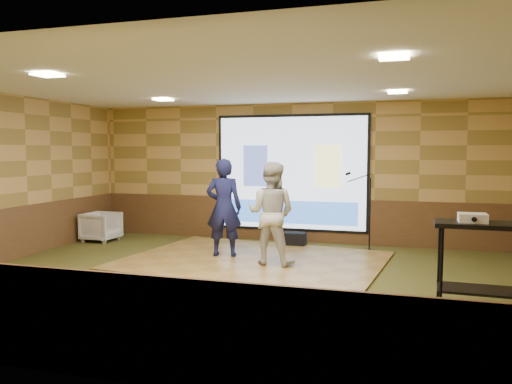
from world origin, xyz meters
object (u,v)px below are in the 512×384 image
(av_table, at_px, (480,247))
(dance_floor, at_px, (254,260))
(mic_stand, at_px, (367,226))
(player_left, at_px, (224,207))
(projector, at_px, (473,218))
(duffel_bag, at_px, (295,239))
(player_right, at_px, (271,213))
(banquet_chair, at_px, (101,227))
(projector_screen, at_px, (291,174))

(av_table, bearing_deg, dance_floor, 150.60)
(dance_floor, relative_size, mic_stand, 2.85)
(player_left, xyz_separation_m, projector, (3.98, -2.11, 0.23))
(mic_stand, xyz_separation_m, duffel_bag, (-1.47, 0.09, -0.35))
(player_left, xyz_separation_m, mic_stand, (2.49, 1.38, -0.44))
(player_left, relative_size, mic_stand, 1.15)
(mic_stand, relative_size, duffel_bag, 3.43)
(dance_floor, height_order, player_left, player_left)
(dance_floor, xyz_separation_m, av_table, (3.46, -1.95, 0.79))
(player_right, xyz_separation_m, av_table, (3.06, -1.69, -0.10))
(player_left, distance_m, banquet_chair, 3.33)
(banquet_chair, bearing_deg, av_table, -110.36)
(dance_floor, bearing_deg, player_left, 167.28)
(player_left, relative_size, banquet_chair, 2.58)
(dance_floor, distance_m, banquet_chair, 3.91)
(dance_floor, relative_size, duffel_bag, 9.78)
(dance_floor, height_order, duffel_bag, duffel_bag)
(banquet_chair, relative_size, duffel_bag, 1.54)
(player_left, bearing_deg, dance_floor, 157.74)
(dance_floor, xyz_separation_m, banquet_chair, (-3.78, 0.97, 0.30))
(duffel_bag, bearing_deg, player_right, -90.48)
(player_right, height_order, mic_stand, player_right)
(projector_screen, bearing_deg, duffel_bag, -68.89)
(projector, relative_size, banquet_chair, 0.46)
(duffel_bag, bearing_deg, dance_floor, -104.15)
(player_left, distance_m, duffel_bag, 1.96)
(av_table, xyz_separation_m, banquet_chair, (-7.24, 2.91, -0.49))
(projector, distance_m, mic_stand, 3.85)
(dance_floor, bearing_deg, player_right, -32.94)
(player_right, bearing_deg, projector, 155.37)
(projector_screen, height_order, mic_stand, projector_screen)
(banquet_chair, distance_m, duffel_bag, 4.24)
(mic_stand, bearing_deg, projector_screen, 154.72)
(projector_screen, distance_m, av_table, 5.22)
(banquet_chair, bearing_deg, projector_screen, -72.68)
(projector, bearing_deg, player_right, 150.29)
(banquet_chair, bearing_deg, player_left, -103.06)
(player_right, relative_size, av_table, 1.58)
(projector_screen, relative_size, projector, 10.23)
(projector, distance_m, duffel_bag, 4.76)
(projector_screen, height_order, banquet_chair, projector_screen)
(projector_screen, distance_m, duffel_bag, 1.43)
(mic_stand, bearing_deg, dance_floor, -147.13)
(projector_screen, xyz_separation_m, player_left, (-0.84, -1.95, -0.54))
(player_right, bearing_deg, mic_stand, -124.54)
(player_right, bearing_deg, projector_screen, -80.36)
(dance_floor, xyz_separation_m, mic_stand, (1.88, 1.52, 0.48))
(mic_stand, distance_m, banquet_chair, 5.69)
(projector_screen, xyz_separation_m, av_table, (3.24, -4.04, -0.67))
(player_right, xyz_separation_m, banquet_chair, (-4.17, 1.22, -0.59))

